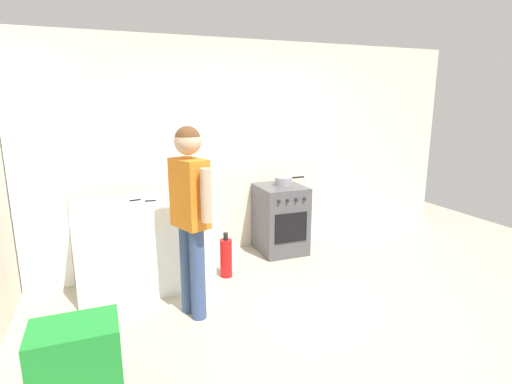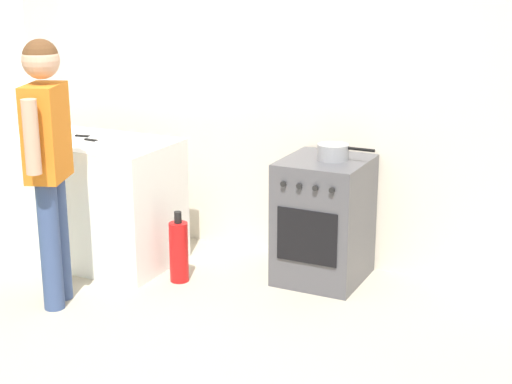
{
  "view_description": "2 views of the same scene",
  "coord_description": "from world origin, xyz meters",
  "px_view_note": "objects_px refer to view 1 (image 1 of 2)",
  "views": [
    {
      "loc": [
        -1.7,
        -2.8,
        1.88
      ],
      "look_at": [
        -0.22,
        0.97,
        0.95
      ],
      "focal_mm": 28.0,
      "sensor_mm": 36.0,
      "label": 1
    },
    {
      "loc": [
        2.16,
        -3.19,
        2.1
      ],
      "look_at": [
        0.26,
        0.71,
        0.84
      ],
      "focal_mm": 55.0,
      "sensor_mm": 36.0,
      "label": 2
    }
  ],
  "objects_px": {
    "knife_bread": "(161,200)",
    "person": "(190,206)",
    "recycling_crate_upper": "(75,346)",
    "knife_carving": "(145,199)",
    "oven_left": "(280,219)",
    "fire_extinguisher": "(226,258)",
    "pot": "(284,181)",
    "larder_cabinet": "(40,190)"
  },
  "relations": [
    {
      "from": "knife_bread",
      "to": "person",
      "type": "bearing_deg",
      "value": -79.07
    },
    {
      "from": "oven_left",
      "to": "fire_extinguisher",
      "type": "distance_m",
      "value": 1.01
    },
    {
      "from": "oven_left",
      "to": "pot",
      "type": "relative_size",
      "value": 2.17
    },
    {
      "from": "pot",
      "to": "fire_extinguisher",
      "type": "xyz_separation_m",
      "value": [
        -0.92,
        -0.5,
        -0.69
      ]
    },
    {
      "from": "person",
      "to": "oven_left",
      "type": "bearing_deg",
      "value": 39.46
    },
    {
      "from": "knife_bread",
      "to": "fire_extinguisher",
      "type": "xyz_separation_m",
      "value": [
        0.65,
        -0.07,
        -0.69
      ]
    },
    {
      "from": "knife_bread",
      "to": "fire_extinguisher",
      "type": "relative_size",
      "value": 0.7
    },
    {
      "from": "person",
      "to": "larder_cabinet",
      "type": "height_order",
      "value": "larder_cabinet"
    },
    {
      "from": "person",
      "to": "larder_cabinet",
      "type": "relative_size",
      "value": 0.84
    },
    {
      "from": "larder_cabinet",
      "to": "pot",
      "type": "bearing_deg",
      "value": -1.7
    },
    {
      "from": "knife_carving",
      "to": "person",
      "type": "xyz_separation_m",
      "value": [
        0.29,
        -0.83,
        0.11
      ]
    },
    {
      "from": "fire_extinguisher",
      "to": "knife_carving",
      "type": "bearing_deg",
      "value": 167.52
    },
    {
      "from": "pot",
      "to": "knife_carving",
      "type": "relative_size",
      "value": 1.19
    },
    {
      "from": "knife_bread",
      "to": "knife_carving",
      "type": "distance_m",
      "value": 0.19
    },
    {
      "from": "oven_left",
      "to": "fire_extinguisher",
      "type": "bearing_deg",
      "value": -151.22
    },
    {
      "from": "person",
      "to": "recycling_crate_upper",
      "type": "height_order",
      "value": "person"
    },
    {
      "from": "knife_carving",
      "to": "recycling_crate_upper",
      "type": "distance_m",
      "value": 1.84
    },
    {
      "from": "oven_left",
      "to": "fire_extinguisher",
      "type": "xyz_separation_m",
      "value": [
        -0.87,
        -0.48,
        -0.21
      ]
    },
    {
      "from": "recycling_crate_upper",
      "to": "larder_cabinet",
      "type": "xyz_separation_m",
      "value": [
        -0.36,
        2.07,
        0.58
      ]
    },
    {
      "from": "pot",
      "to": "knife_carving",
      "type": "height_order",
      "value": "pot"
    },
    {
      "from": "oven_left",
      "to": "knife_carving",
      "type": "relative_size",
      "value": 2.57
    },
    {
      "from": "knife_bread",
      "to": "person",
      "type": "distance_m",
      "value": 0.75
    },
    {
      "from": "recycling_crate_upper",
      "to": "larder_cabinet",
      "type": "distance_m",
      "value": 2.17
    },
    {
      "from": "larder_cabinet",
      "to": "fire_extinguisher",
      "type": "bearing_deg",
      "value": -18.05
    },
    {
      "from": "knife_carving",
      "to": "knife_bread",
      "type": "bearing_deg",
      "value": -36.3
    },
    {
      "from": "fire_extinguisher",
      "to": "larder_cabinet",
      "type": "bearing_deg",
      "value": 161.95
    },
    {
      "from": "pot",
      "to": "recycling_crate_upper",
      "type": "relative_size",
      "value": 0.75
    },
    {
      "from": "knife_bread",
      "to": "knife_carving",
      "type": "bearing_deg",
      "value": 143.7
    },
    {
      "from": "knife_carving",
      "to": "fire_extinguisher",
      "type": "xyz_separation_m",
      "value": [
        0.8,
        -0.18,
        -0.69
      ]
    },
    {
      "from": "oven_left",
      "to": "person",
      "type": "bearing_deg",
      "value": -140.54
    },
    {
      "from": "fire_extinguisher",
      "to": "recycling_crate_upper",
      "type": "height_order",
      "value": "recycling_crate_upper"
    },
    {
      "from": "oven_left",
      "to": "fire_extinguisher",
      "type": "relative_size",
      "value": 1.7
    },
    {
      "from": "recycling_crate_upper",
      "to": "person",
      "type": "bearing_deg",
      "value": 42.2
    },
    {
      "from": "person",
      "to": "recycling_crate_upper",
      "type": "relative_size",
      "value": 3.24
    },
    {
      "from": "pot",
      "to": "recycling_crate_upper",
      "type": "height_order",
      "value": "pot"
    },
    {
      "from": "knife_bread",
      "to": "fire_extinguisher",
      "type": "distance_m",
      "value": 0.95
    },
    {
      "from": "person",
      "to": "recycling_crate_upper",
      "type": "xyz_separation_m",
      "value": [
        -0.91,
        -0.83,
        -0.59
      ]
    },
    {
      "from": "oven_left",
      "to": "knife_bread",
      "type": "bearing_deg",
      "value": -164.84
    },
    {
      "from": "oven_left",
      "to": "fire_extinguisher",
      "type": "height_order",
      "value": "oven_left"
    },
    {
      "from": "oven_left",
      "to": "larder_cabinet",
      "type": "relative_size",
      "value": 0.42
    },
    {
      "from": "knife_carving",
      "to": "larder_cabinet",
      "type": "relative_size",
      "value": 0.17
    },
    {
      "from": "knife_bread",
      "to": "person",
      "type": "height_order",
      "value": "person"
    }
  ]
}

